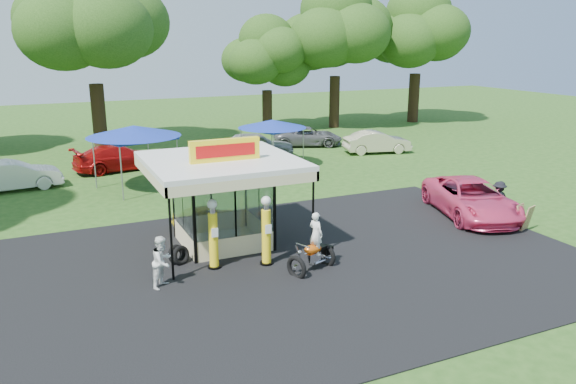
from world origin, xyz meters
name	(u,v)px	position (x,y,z in m)	size (l,w,h in m)	color
ground	(332,285)	(0.00, 0.00, 0.00)	(120.00, 120.00, 0.00)	#254C17
asphalt_apron	(304,263)	(0.00, 2.00, 0.02)	(20.00, 14.00, 0.04)	black
gas_station_kiosk	(222,200)	(-2.00, 4.99, 1.78)	(5.40, 5.40, 4.18)	white
gas_pump_left	(213,236)	(-3.03, 2.85, 1.19)	(0.46, 0.46, 2.48)	black
gas_pump_right	(266,232)	(-1.27, 2.42, 1.20)	(0.47, 0.47, 2.51)	black
motorcycle	(314,247)	(0.05, 1.34, 0.83)	(1.87, 1.38, 2.12)	black
spare_tires	(179,255)	(-4.05, 3.73, 0.35)	(0.90, 0.77, 0.73)	black
a_frame_sign	(525,218)	(9.78, 1.40, 0.54)	(0.65, 0.71, 1.07)	#593819
kiosk_car	(207,216)	(-2.00, 7.20, 0.48)	(1.13, 2.82, 0.96)	yellow
pink_sedan	(471,198)	(9.14, 3.86, 0.82)	(2.71, 5.88, 1.63)	#EA3F72
spectator_west	(162,262)	(-4.93, 2.13, 0.85)	(0.83, 0.64, 1.70)	white
spectator_east_a	(499,199)	(10.11, 3.22, 0.82)	(1.06, 0.61, 1.64)	black
bg_car_a	(13,176)	(-9.45, 17.13, 0.78)	(1.65, 4.74, 1.56)	silver
bg_car_b	(119,158)	(-3.75, 19.62, 0.77)	(2.15, 5.29, 1.53)	#A60D0C
bg_car_c	(256,145)	(5.01, 19.58, 0.86)	(2.03, 5.04, 1.72)	#A1A1A5
bg_car_d	(308,136)	(10.10, 22.08, 0.70)	(2.32, 5.02, 1.40)	#5B5A5D
bg_car_e	(377,142)	(13.25, 17.69, 0.76)	(1.60, 4.59, 1.51)	#BAB48E
tent_west	(134,132)	(-3.53, 14.77, 3.04)	(4.80, 4.80, 3.35)	gray
tent_east	(272,124)	(5.01, 16.72, 2.63)	(4.16, 4.16, 2.91)	gray
oak_far_c	(91,30)	(-3.88, 27.44, 8.22)	(10.98, 10.98, 12.95)	black
oak_far_d	(267,59)	(10.20, 30.12, 6.00)	(7.91, 7.91, 9.42)	black
oak_far_e	(336,35)	(16.21, 29.13, 7.95)	(10.46, 10.46, 12.45)	black
oak_far_f	(417,36)	(24.69, 29.06, 7.84)	(10.13, 10.13, 12.21)	black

